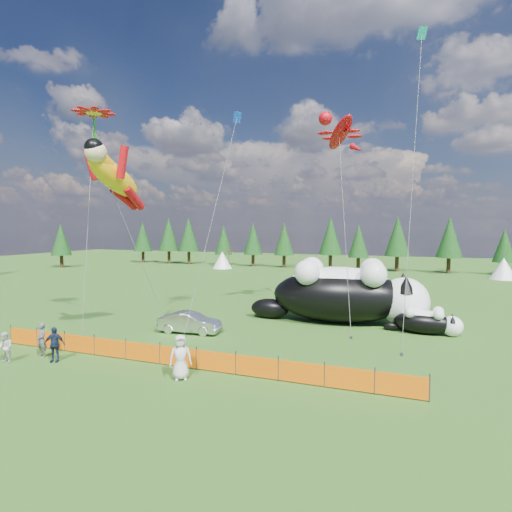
% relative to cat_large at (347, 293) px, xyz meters
% --- Properties ---
extents(ground, '(160.00, 160.00, 0.00)m').
position_rel_cat_large_xyz_m(ground, '(-6.27, -8.89, -2.12)').
color(ground, '#14370A').
rests_on(ground, ground).
extents(safety_fence, '(22.06, 0.06, 1.10)m').
position_rel_cat_large_xyz_m(safety_fence, '(-6.27, -11.89, -1.62)').
color(safety_fence, '#262626').
rests_on(safety_fence, ground).
extents(tree_line, '(90.00, 4.00, 8.00)m').
position_rel_cat_large_xyz_m(tree_line, '(-6.27, 36.11, 1.88)').
color(tree_line, black).
rests_on(tree_line, ground).
extents(festival_tents, '(50.00, 3.20, 2.80)m').
position_rel_cat_large_xyz_m(festival_tents, '(4.73, 31.11, -0.72)').
color(festival_tents, white).
rests_on(festival_tents, ground).
extents(cat_large, '(12.37, 5.24, 4.47)m').
position_rel_cat_large_xyz_m(cat_large, '(0.00, 0.00, 0.00)').
color(cat_large, black).
rests_on(cat_large, ground).
extents(cat_small, '(4.69, 1.85, 1.69)m').
position_rel_cat_large_xyz_m(cat_small, '(5.12, -1.27, -1.32)').
color(cat_small, black).
rests_on(cat_small, ground).
extents(car, '(4.08, 1.79, 1.30)m').
position_rel_cat_large_xyz_m(car, '(-8.88, -6.21, -1.47)').
color(car, silver).
rests_on(car, ground).
extents(spectator_a, '(0.74, 0.60, 1.77)m').
position_rel_cat_large_xyz_m(spectator_a, '(-13.60, -13.04, -1.24)').
color(spectator_a, '#515256').
rests_on(spectator_a, ground).
extents(spectator_b, '(0.83, 0.62, 1.53)m').
position_rel_cat_large_xyz_m(spectator_b, '(-14.48, -14.38, -1.36)').
color(spectator_b, silver).
rests_on(spectator_b, ground).
extents(spectator_c, '(1.14, 0.86, 1.74)m').
position_rel_cat_large_xyz_m(spectator_c, '(-12.40, -13.37, -1.25)').
color(spectator_c, '#141F38').
rests_on(spectator_c, ground).
extents(spectator_e, '(1.15, 1.06, 1.98)m').
position_rel_cat_large_xyz_m(spectator_e, '(-5.33, -13.19, -1.13)').
color(spectator_e, silver).
rests_on(spectator_e, ground).
extents(superhero_kite, '(4.27, 5.89, 11.80)m').
position_rel_cat_large_xyz_m(superhero_kite, '(-11.70, -9.55, 7.34)').
color(superhero_kite, '#F7B00D').
rests_on(superhero_kite, ground).
extents(gecko_kite, '(5.74, 10.82, 15.87)m').
position_rel_cat_large_xyz_m(gecko_kite, '(-1.07, 3.08, 11.67)').
color(gecko_kite, '#BD0912').
rests_on(gecko_kite, ground).
extents(flower_kite, '(4.48, 6.17, 14.71)m').
position_rel_cat_large_xyz_m(flower_kite, '(-15.12, -7.22, 11.69)').
color(flower_kite, '#BD0912').
rests_on(flower_kite, ground).
extents(diamond_kite_a, '(1.36, 6.76, 15.80)m').
position_rel_cat_large_xyz_m(diamond_kite_a, '(-7.80, -1.44, 11.71)').
color(diamond_kite_a, '#0C40BA').
rests_on(diamond_kite_a, ground).
extents(diamond_kite_b, '(1.30, 6.52, 19.84)m').
position_rel_cat_large_xyz_m(diamond_kite_b, '(4.36, -0.59, 15.56)').
color(diamond_kite_b, '#0C9782').
rests_on(diamond_kite_b, ground).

